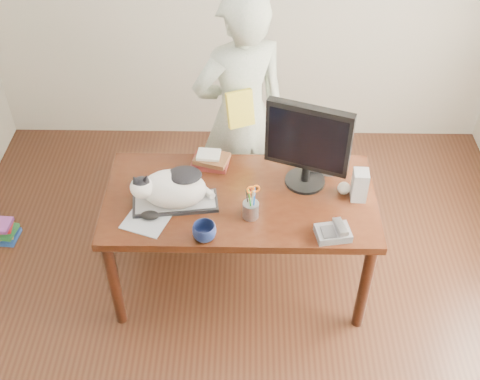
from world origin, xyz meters
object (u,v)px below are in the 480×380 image
(phone, at_px, (334,232))
(speaker, at_px, (360,185))
(person, at_px, (241,116))
(desk, at_px, (240,206))
(cat, at_px, (171,188))
(calculator, at_px, (322,161))
(pen_cup, at_px, (251,208))
(monitor, at_px, (308,143))
(baseball, at_px, (344,188))
(coffee_mug, at_px, (204,232))
(book_stack, at_px, (211,160))
(keyboard, at_px, (175,203))
(mouse, at_px, (150,215))

(phone, relative_size, speaker, 1.05)
(person, bearing_deg, phone, 96.75)
(desk, relative_size, speaker, 8.19)
(cat, distance_m, calculator, 0.98)
(cat, bearing_deg, pen_cup, -17.78)
(monitor, xyz_separation_m, baseball, (0.23, -0.07, -0.28))
(desk, height_order, speaker, speaker)
(coffee_mug, xyz_separation_m, speaker, (0.88, 0.34, 0.05))
(baseball, distance_m, book_stack, 0.84)
(desk, xyz_separation_m, calculator, (0.50, 0.22, 0.18))
(keyboard, distance_m, book_stack, 0.42)
(cat, xyz_separation_m, calculator, (0.89, 0.38, -0.11))
(baseball, xyz_separation_m, person, (-0.62, 0.60, 0.09))
(desk, height_order, person, person)
(cat, height_order, baseball, cat)
(speaker, bearing_deg, book_stack, 164.53)
(person, bearing_deg, pen_cup, 72.83)
(coffee_mug, bearing_deg, desk, 65.72)
(cat, distance_m, mouse, 0.20)
(monitor, distance_m, phone, 0.53)
(baseball, relative_size, person, 0.04)
(calculator, bearing_deg, keyboard, -149.43)
(monitor, xyz_separation_m, phone, (0.13, -0.43, -0.29))
(calculator, bearing_deg, cat, -149.55)
(keyboard, bearing_deg, coffee_mug, -62.44)
(monitor, relative_size, pen_cup, 2.41)
(phone, bearing_deg, mouse, 163.42)
(monitor, relative_size, speaker, 2.86)
(phone, bearing_deg, cat, 156.00)
(desk, xyz_separation_m, speaker, (0.69, -0.07, 0.25))
(pen_cup, bearing_deg, keyboard, 169.00)
(keyboard, bearing_deg, person, 55.30)
(coffee_mug, bearing_deg, book_stack, 89.92)
(mouse, bearing_deg, monitor, 39.13)
(pen_cup, bearing_deg, calculator, 46.55)
(desk, height_order, calculator, calculator)
(mouse, xyz_separation_m, book_stack, (0.32, 0.48, 0.01))
(cat, bearing_deg, monitor, 6.86)
(speaker, xyz_separation_m, person, (-0.70, 0.64, 0.03))
(cat, xyz_separation_m, person, (0.38, 0.72, -0.01))
(keyboard, bearing_deg, monitor, 6.83)
(speaker, xyz_separation_m, book_stack, (-0.88, 0.29, -0.06))
(coffee_mug, xyz_separation_m, phone, (0.71, 0.03, -0.02))
(pen_cup, relative_size, person, 0.13)
(baseball, bearing_deg, pen_cup, -159.38)
(keyboard, relative_size, mouse, 4.09)
(monitor, bearing_deg, person, 146.89)
(keyboard, distance_m, baseball, 0.99)
(monitor, bearing_deg, coffee_mug, -121.10)
(mouse, height_order, baseball, baseball)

